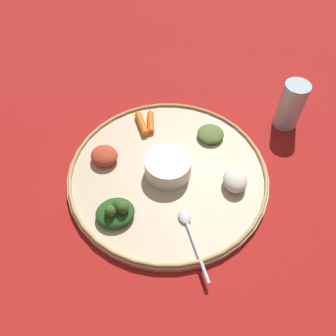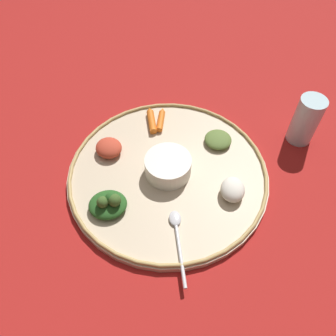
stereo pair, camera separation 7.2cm
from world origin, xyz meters
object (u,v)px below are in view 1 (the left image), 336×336
(center_bowl, at_px, (168,166))
(greens_pile, at_px, (116,212))
(spoon, at_px, (190,232))
(carrot_near_spoon, at_px, (151,121))
(carrot_outer, at_px, (141,122))
(drinking_glass, at_px, (290,108))

(center_bowl, relative_size, greens_pile, 0.98)
(spoon, bearing_deg, carrot_near_spoon, -56.97)
(greens_pile, xyz_separation_m, carrot_near_spoon, (0.02, -0.27, -0.01))
(spoon, height_order, carrot_outer, carrot_outer)
(spoon, relative_size, drinking_glass, 1.15)
(carrot_outer, height_order, drinking_glass, drinking_glass)
(center_bowl, bearing_deg, greens_pile, 63.86)
(spoon, bearing_deg, center_bowl, -56.71)
(spoon, distance_m, greens_pile, 0.15)
(carrot_near_spoon, height_order, carrot_outer, carrot_outer)
(carrot_near_spoon, distance_m, carrot_outer, 0.02)
(center_bowl, relative_size, carrot_outer, 1.28)
(center_bowl, distance_m, carrot_outer, 0.16)
(spoon, xyz_separation_m, drinking_glass, (-0.15, -0.37, 0.03))
(drinking_glass, bearing_deg, carrot_outer, 20.19)
(spoon, distance_m, carrot_near_spoon, 0.31)
(spoon, height_order, greens_pile, greens_pile)
(center_bowl, xyz_separation_m, drinking_glass, (-0.23, -0.24, 0.01))
(carrot_near_spoon, bearing_deg, drinking_glass, -160.70)
(spoon, xyz_separation_m, greens_pile, (0.15, 0.01, 0.01))
(center_bowl, bearing_deg, carrot_near_spoon, -57.22)
(carrot_near_spoon, height_order, drinking_glass, drinking_glass)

